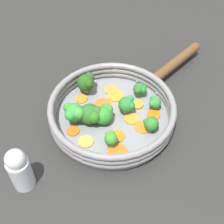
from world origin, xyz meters
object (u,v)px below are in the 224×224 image
object	(u,v)px
carrot_slice_6	(73,131)
carrot_slice_9	(112,90)
salt_shaker	(19,169)
broccoli_floret_7	(127,104)
carrot_slice_1	(86,142)
broccoli_floret_8	(104,114)
carrot_slice_10	(82,99)
broccoli_floret_2	(74,113)
carrot_slice_5	(103,105)
carrot_slice_12	(154,115)
carrot_slice_2	(138,105)
carrot_slice_0	(125,105)
carrot_slice_11	(118,136)
broccoli_floret_0	(111,138)
broccoli_floret_3	(155,103)
carrot_slice_7	(132,119)
carrot_slice_8	(143,127)
broccoli_floret_5	(87,82)
broccoli_floret_4	(140,89)
carrot_slice_4	(118,152)
carrot_slice_3	(116,96)
broccoli_floret_6	(151,124)
skillet	(112,118)

from	to	relation	value
carrot_slice_6	carrot_slice_9	size ratio (longest dim) A/B	0.82
salt_shaker	broccoli_floret_7	bearing A→B (deg)	142.63
carrot_slice_1	broccoli_floret_8	xyz separation A→B (m)	(-0.07, 0.03, 0.02)
carrot_slice_10	broccoli_floret_2	distance (m)	0.08
carrot_slice_1	carrot_slice_6	xyz separation A→B (m)	(-0.02, -0.04, -0.00)
carrot_slice_5	carrot_slice_12	xyz separation A→B (m)	(0.01, 0.12, 0.00)
carrot_slice_2	salt_shaker	world-z (taller)	salt_shaker
carrot_slice_0	carrot_slice_6	distance (m)	0.14
carrot_slice_11	broccoli_floret_7	bearing A→B (deg)	175.23
broccoli_floret_0	broccoli_floret_3	size ratio (longest dim) A/B	1.17
salt_shaker	carrot_slice_7	bearing A→B (deg)	137.46
salt_shaker	carrot_slice_9	bearing A→B (deg)	157.35
carrot_slice_8	broccoli_floret_5	distance (m)	0.18
broccoli_floret_8	broccoli_floret_4	bearing A→B (deg)	146.27
carrot_slice_6	carrot_slice_9	distance (m)	0.15
carrot_slice_8	carrot_slice_12	world-z (taller)	carrot_slice_12
broccoli_floret_0	broccoli_floret_3	world-z (taller)	broccoli_floret_0
carrot_slice_8	broccoli_floret_7	world-z (taller)	broccoli_floret_7
carrot_slice_1	carrot_slice_4	size ratio (longest dim) A/B	0.76
broccoli_floret_3	salt_shaker	xyz separation A→B (m)	(0.24, -0.23, 0.02)
carrot_slice_1	broccoli_floret_2	xyz separation A→B (m)	(-0.05, -0.04, 0.03)
carrot_slice_7	carrot_slice_11	distance (m)	0.06
carrot_slice_11	broccoli_floret_4	xyz separation A→B (m)	(-0.13, 0.03, 0.02)
carrot_slice_0	carrot_slice_3	world-z (taller)	carrot_slice_0
carrot_slice_7	broccoli_floret_6	distance (m)	0.05
carrot_slice_12	carrot_slice_1	bearing A→B (deg)	-51.00
carrot_slice_6	broccoli_floret_0	bearing A→B (deg)	78.39
carrot_slice_0	skillet	bearing A→B (deg)	-30.47
carrot_slice_8	broccoli_floret_6	size ratio (longest dim) A/B	0.96
skillet	carrot_slice_1	bearing A→B (deg)	-25.03
broccoli_floret_3	carrot_slice_8	bearing A→B (deg)	-15.39
carrot_slice_6	broccoli_floret_8	size ratio (longest dim) A/B	0.59
carrot_slice_2	carrot_slice_3	distance (m)	0.06
carrot_slice_2	carrot_slice_1	bearing A→B (deg)	-35.05
carrot_slice_7	broccoli_floret_2	bearing A→B (deg)	-73.56
carrot_slice_12	broccoli_floret_8	bearing A→B (deg)	-69.13
carrot_slice_5	carrot_slice_7	distance (m)	0.08
broccoli_floret_0	broccoli_floret_2	bearing A→B (deg)	-115.36
carrot_slice_2	carrot_slice_7	world-z (taller)	carrot_slice_2
carrot_slice_12	broccoli_floret_7	xyz separation A→B (m)	(0.00, -0.06, 0.03)
broccoli_floret_0	salt_shaker	bearing A→B (deg)	-52.06
carrot_slice_1	broccoli_floret_6	distance (m)	0.15
carrot_slice_6	carrot_slice_7	xyz separation A→B (m)	(-0.06, 0.12, 0.00)
carrot_slice_8	broccoli_floret_6	world-z (taller)	broccoli_floret_6
carrot_slice_11	broccoli_floret_7	distance (m)	0.08
carrot_slice_12	carrot_slice_9	bearing A→B (deg)	-117.17
carrot_slice_4	broccoli_floret_0	xyz separation A→B (m)	(-0.02, -0.02, 0.02)
carrot_slice_1	carrot_slice_3	size ratio (longest dim) A/B	0.85
carrot_slice_6	carrot_slice_8	bearing A→B (deg)	106.80
skillet	carrot_slice_12	xyz separation A→B (m)	(-0.02, 0.09, 0.01)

